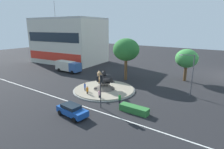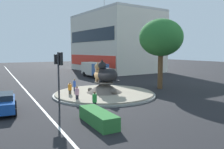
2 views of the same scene
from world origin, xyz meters
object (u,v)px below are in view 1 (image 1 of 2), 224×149
(second_tree_near_tower, at_px, (187,59))
(pedestrian_orange_shirt, at_px, (87,91))
(streetlight_arm, at_px, (191,72))
(pedestrian_pink_shirt, at_px, (99,95))
(pedestrian_blue_shirt, at_px, (85,87))
(shophouse_block, at_px, (69,40))
(cat_statue_calico, at_px, (102,78))
(traffic_light_mast, at_px, (100,84))
(delivery_box_truck, at_px, (68,66))
(cat_statue_black, at_px, (106,78))
(broadleaf_tree_behind_island, at_px, (126,50))
(sedan_on_far_lane, at_px, (72,110))
(pedestrian_green_shirt, at_px, (120,99))

(second_tree_near_tower, height_order, pedestrian_orange_shirt, second_tree_near_tower)
(streetlight_arm, relative_size, pedestrian_pink_shirt, 4.33)
(pedestrian_blue_shirt, bearing_deg, shophouse_block, 102.79)
(pedestrian_pink_shirt, relative_size, pedestrian_blue_shirt, 0.91)
(second_tree_near_tower, bearing_deg, cat_statue_calico, -126.21)
(pedestrian_pink_shirt, height_order, pedestrian_blue_shirt, pedestrian_blue_shirt)
(streetlight_arm, bearing_deg, traffic_light_mast, 55.24)
(pedestrian_pink_shirt, bearing_deg, delivery_box_truck, -24.65)
(traffic_light_mast, xyz_separation_m, pedestrian_blue_shirt, (-6.23, 3.37, -2.56))
(second_tree_near_tower, bearing_deg, shophouse_block, 177.92)
(cat_statue_calico, xyz_separation_m, shophouse_block, (-26.13, 16.20, 4.65))
(traffic_light_mast, height_order, delivery_box_truck, traffic_light_mast)
(pedestrian_pink_shirt, relative_size, delivery_box_truck, 0.22)
(pedestrian_pink_shirt, bearing_deg, pedestrian_orange_shirt, -0.23)
(cat_statue_calico, bearing_deg, delivery_box_truck, -81.60)
(second_tree_near_tower, bearing_deg, cat_statue_black, -123.72)
(cat_statue_black, bearing_deg, streetlight_arm, 143.29)
(broadleaf_tree_behind_island, height_order, delivery_box_truck, broadleaf_tree_behind_island)
(cat_statue_calico, bearing_deg, streetlight_arm, 143.22)
(broadleaf_tree_behind_island, distance_m, pedestrian_blue_shirt, 12.43)
(sedan_on_far_lane, bearing_deg, streetlight_arm, 61.81)
(cat_statue_calico, relative_size, pedestrian_pink_shirt, 1.42)
(pedestrian_blue_shirt, bearing_deg, sedan_on_far_lane, -96.85)
(traffic_light_mast, bearing_deg, delivery_box_truck, 52.01)
(sedan_on_far_lane, xyz_separation_m, delivery_box_truck, (-18.84, 16.19, 0.72))
(traffic_light_mast, xyz_separation_m, pedestrian_orange_shirt, (-4.74, 2.36, -2.67))
(pedestrian_pink_shirt, height_order, pedestrian_orange_shirt, pedestrian_orange_shirt)
(cat_statue_calico, bearing_deg, traffic_light_mast, 66.49)
(cat_statue_calico, height_order, traffic_light_mast, traffic_light_mast)
(delivery_box_truck, bearing_deg, pedestrian_pink_shirt, -28.68)
(streetlight_arm, bearing_deg, pedestrian_orange_shirt, 37.42)
(cat_statue_calico, height_order, pedestrian_orange_shirt, cat_statue_calico)
(traffic_light_mast, bearing_deg, second_tree_near_tower, -24.19)
(pedestrian_blue_shirt, bearing_deg, pedestrian_orange_shirt, -73.71)
(delivery_box_truck, bearing_deg, pedestrian_orange_shirt, -32.29)
(shophouse_block, xyz_separation_m, second_tree_near_tower, (37.01, -1.34, -2.15))
(cat_statue_calico, distance_m, broadleaf_tree_behind_island, 9.35)
(cat_statue_calico, bearing_deg, broadleaf_tree_behind_island, -151.21)
(pedestrian_orange_shirt, height_order, sedan_on_far_lane, pedestrian_orange_shirt)
(delivery_box_truck, bearing_deg, traffic_light_mast, -31.07)
(sedan_on_far_lane, bearing_deg, pedestrian_green_shirt, 69.85)
(delivery_box_truck, bearing_deg, pedestrian_green_shirt, -24.08)
(pedestrian_orange_shirt, xyz_separation_m, delivery_box_truck, (-15.45, 9.62, 0.70))
(cat_statue_black, distance_m, pedestrian_pink_shirt, 4.50)
(cat_statue_calico, xyz_separation_m, cat_statue_black, (1.03, 0.09, 0.10))
(broadleaf_tree_behind_island, relative_size, pedestrian_blue_shirt, 5.11)
(pedestrian_orange_shirt, bearing_deg, cat_statue_calico, -4.71)
(shophouse_block, bearing_deg, pedestrian_green_shirt, -37.01)
(streetlight_arm, xyz_separation_m, delivery_box_truck, (-29.38, -0.12, -2.53))
(cat_statue_black, relative_size, pedestrian_pink_shirt, 1.60)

